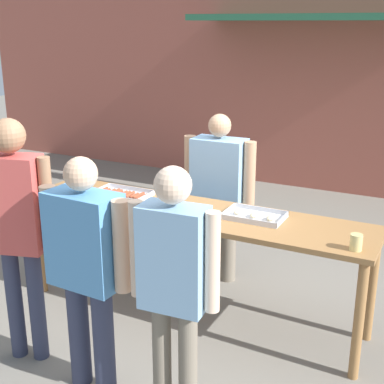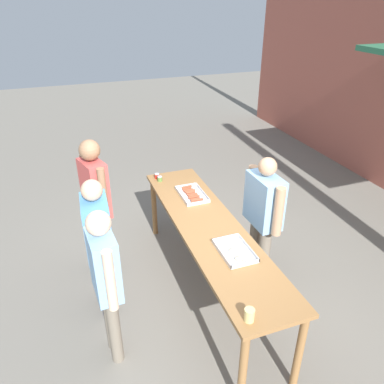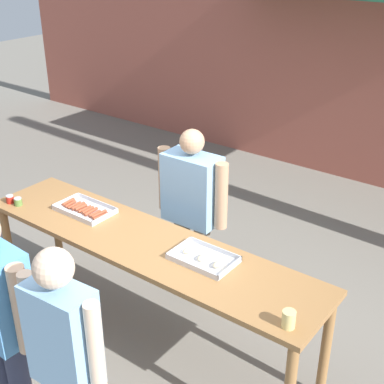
# 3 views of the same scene
# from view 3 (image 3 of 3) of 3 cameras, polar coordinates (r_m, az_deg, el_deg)

# --- Properties ---
(ground_plane) EXTENTS (24.00, 24.00, 0.00)m
(ground_plane) POSITION_cam_3_polar(r_m,az_deg,el_deg) (4.54, -4.66, -15.16)
(ground_plane) COLOR slate
(building_facade_back) EXTENTS (12.00, 1.11, 4.50)m
(building_facade_back) POSITION_cam_3_polar(r_m,az_deg,el_deg) (6.92, 18.18, 18.88)
(building_facade_back) COLOR #A85647
(building_facade_back) RESTS_ON ground
(serving_table) EXTENTS (2.89, 0.66, 0.92)m
(serving_table) POSITION_cam_3_polar(r_m,az_deg,el_deg) (4.05, -5.08, -6.47)
(serving_table) COLOR olive
(serving_table) RESTS_ON ground
(food_tray_sausages) EXTENTS (0.48, 0.29, 0.04)m
(food_tray_sausages) POSITION_cam_3_polar(r_m,az_deg,el_deg) (4.46, -11.37, -1.86)
(food_tray_sausages) COLOR silver
(food_tray_sausages) RESTS_ON serving_table
(food_tray_buns) EXTENTS (0.45, 0.30, 0.05)m
(food_tray_buns) POSITION_cam_3_polar(r_m,az_deg,el_deg) (3.75, 1.27, -7.10)
(food_tray_buns) COLOR silver
(food_tray_buns) RESTS_ON serving_table
(condiment_jar_mustard) EXTENTS (0.07, 0.07, 0.07)m
(condiment_jar_mustard) POSITION_cam_3_polar(r_m,az_deg,el_deg) (4.76, -18.84, -0.72)
(condiment_jar_mustard) COLOR #B22319
(condiment_jar_mustard) RESTS_ON serving_table
(condiment_jar_ketchup) EXTENTS (0.07, 0.07, 0.07)m
(condiment_jar_ketchup) POSITION_cam_3_polar(r_m,az_deg,el_deg) (4.69, -18.06, -0.98)
(condiment_jar_ketchup) COLOR #567A38
(condiment_jar_ketchup) RESTS_ON serving_table
(beer_cup) EXTENTS (0.08, 0.08, 0.11)m
(beer_cup) POSITION_cam_3_polar(r_m,az_deg,el_deg) (3.22, 10.28, -13.20)
(beer_cup) COLOR #DBC67A
(beer_cup) RESTS_ON serving_table
(person_server_behind_table) EXTENTS (0.69, 0.27, 1.58)m
(person_server_behind_table) POSITION_cam_3_polar(r_m,az_deg,el_deg) (4.51, -0.00, -1.17)
(person_server_behind_table) COLOR #756B5B
(person_server_behind_table) RESTS_ON ground
(person_customer_with_cup) EXTENTS (0.55, 0.24, 1.61)m
(person_customer_with_cup) POSITION_cam_3_polar(r_m,az_deg,el_deg) (3.05, -13.40, -16.33)
(person_customer_with_cup) COLOR #756B5B
(person_customer_with_cup) RESTS_ON ground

